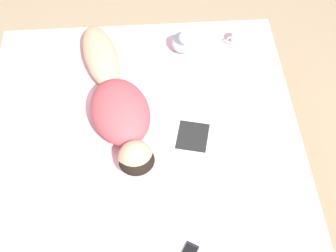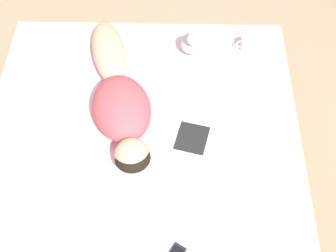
{
  "view_description": "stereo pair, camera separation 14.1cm",
  "coord_description": "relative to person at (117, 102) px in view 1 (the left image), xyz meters",
  "views": [
    {
      "loc": [
        -0.05,
        1.55,
        2.82
      ],
      "look_at": [
        -0.15,
        -0.05,
        0.61
      ],
      "focal_mm": 50.0,
      "sensor_mm": 36.0,
      "label": 1
    },
    {
      "loc": [
        -0.19,
        1.55,
        2.82
      ],
      "look_at": [
        -0.15,
        -0.05,
        0.61
      ],
      "focal_mm": 50.0,
      "sensor_mm": 36.0,
      "label": 2
    }
  ],
  "objects": [
    {
      "name": "ground_plane",
      "position": [
        -0.14,
        0.21,
        -0.66
      ],
      "size": [
        12.0,
        12.0,
        0.0
      ],
      "primitive_type": "plane",
      "color": "#9E8466"
    },
    {
      "name": "person",
      "position": [
        0.0,
        0.0,
        0.0
      ],
      "size": [
        0.52,
        1.24,
        0.21
      ],
      "rotation": [
        0.0,
        0.0,
        0.25
      ],
      "color": "tan",
      "rests_on": "bed"
    },
    {
      "name": "plush_toy",
      "position": [
        -0.44,
        -0.49,
        -0.01
      ],
      "size": [
        0.17,
        0.18,
        0.22
      ],
      "color": "#B2BCCC",
      "rests_on": "bed"
    },
    {
      "name": "bed",
      "position": [
        -0.14,
        0.21,
        -0.38
      ],
      "size": [
        1.92,
        2.01,
        0.56
      ],
      "color": "tan",
      "rests_on": "ground_plane"
    },
    {
      "name": "open_magazine",
      "position": [
        -0.56,
        0.25,
        -0.09
      ],
      "size": [
        0.6,
        0.42,
        0.01
      ],
      "rotation": [
        0.0,
        0.0,
        -0.24
      ],
      "color": "silver",
      "rests_on": "bed"
    },
    {
      "name": "coffee_mug",
      "position": [
        -0.81,
        -0.53,
        -0.05
      ],
      "size": [
        0.12,
        0.09,
        0.09
      ],
      "color": "white",
      "rests_on": "bed"
    }
  ]
}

